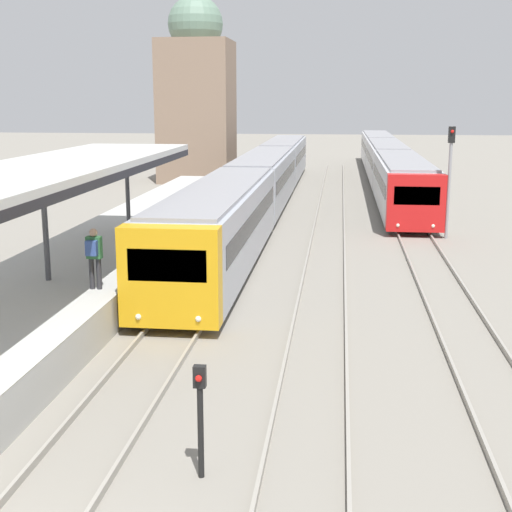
% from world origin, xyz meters
% --- Properties ---
extents(platform_canopy, '(4.00, 19.76, 3.24)m').
position_xyz_m(platform_canopy, '(-3.83, 12.04, 4.14)').
color(platform_canopy, beige).
rests_on(platform_canopy, station_platform).
extents(person_on_platform, '(0.40, 0.40, 1.66)m').
position_xyz_m(person_on_platform, '(-2.20, 11.23, 2.02)').
color(person_on_platform, '#2D2D33').
rests_on(person_on_platform, station_platform).
extents(train_near, '(2.65, 45.35, 3.02)m').
position_xyz_m(train_near, '(0.00, 33.07, 1.68)').
color(train_near, gold).
rests_on(train_near, ground_plane).
extents(train_far, '(2.58, 42.89, 2.94)m').
position_xyz_m(train_far, '(7.69, 46.47, 1.64)').
color(train_far, red).
rests_on(train_far, ground_plane).
extents(signal_post_near, '(0.20, 0.21, 1.94)m').
position_xyz_m(signal_post_near, '(2.16, 3.69, 1.19)').
color(signal_post_near, black).
rests_on(signal_post_near, ground_plane).
extents(signal_mast_far, '(0.28, 0.29, 4.91)m').
position_xyz_m(signal_mast_far, '(9.05, 25.13, 3.10)').
color(signal_mast_far, gray).
rests_on(signal_mast_far, ground_plane).
extents(distant_domed_building, '(5.19, 5.19, 13.36)m').
position_xyz_m(distant_domed_building, '(-6.35, 46.22, 6.30)').
color(distant_domed_building, '#89705B').
rests_on(distant_domed_building, ground_plane).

